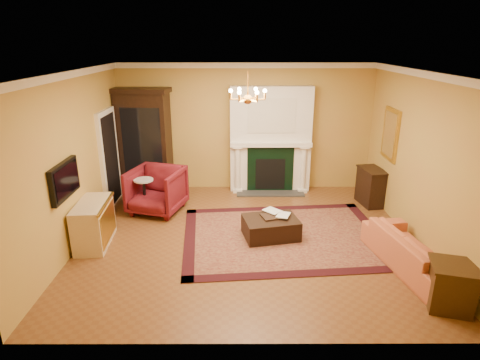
{
  "coord_description": "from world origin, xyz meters",
  "views": [
    {
      "loc": [
        -0.14,
        -6.67,
        3.47
      ],
      "look_at": [
        -0.13,
        0.3,
        1.04
      ],
      "focal_mm": 30.0,
      "sensor_mm": 36.0,
      "label": 1
    }
  ],
  "objects_px": {
    "coral_sofa": "(414,246)",
    "end_table": "(450,287)",
    "pedestal_table": "(144,193)",
    "console_table": "(371,187)",
    "leather_ottoman": "(271,227)",
    "wingback_armchair": "(156,188)",
    "commode": "(94,223)",
    "china_cabinet": "(145,144)"
  },
  "relations": [
    {
      "from": "coral_sofa",
      "to": "end_table",
      "type": "height_order",
      "value": "coral_sofa"
    },
    {
      "from": "pedestal_table",
      "to": "end_table",
      "type": "height_order",
      "value": "pedestal_table"
    },
    {
      "from": "console_table",
      "to": "leather_ottoman",
      "type": "relative_size",
      "value": 0.81
    },
    {
      "from": "wingback_armchair",
      "to": "end_table",
      "type": "xyz_separation_m",
      "value": [
        4.61,
        -3.28,
        -0.22
      ]
    },
    {
      "from": "end_table",
      "to": "console_table",
      "type": "xyz_separation_m",
      "value": [
        0.06,
        3.68,
        0.08
      ]
    },
    {
      "from": "commode",
      "to": "leather_ottoman",
      "type": "distance_m",
      "value": 3.19
    },
    {
      "from": "wingback_armchair",
      "to": "console_table",
      "type": "bearing_deg",
      "value": 20.94
    },
    {
      "from": "commode",
      "to": "leather_ottoman",
      "type": "relative_size",
      "value": 1.09
    },
    {
      "from": "pedestal_table",
      "to": "console_table",
      "type": "xyz_separation_m",
      "value": [
        4.92,
        0.42,
        -0.03
      ]
    },
    {
      "from": "wingback_armchair",
      "to": "leather_ottoman",
      "type": "relative_size",
      "value": 1.09
    },
    {
      "from": "wingback_armchair",
      "to": "coral_sofa",
      "type": "distance_m",
      "value": 5.06
    },
    {
      "from": "pedestal_table",
      "to": "commode",
      "type": "distance_m",
      "value": 1.54
    },
    {
      "from": "china_cabinet",
      "to": "end_table",
      "type": "height_order",
      "value": "china_cabinet"
    },
    {
      "from": "commode",
      "to": "leather_ottoman",
      "type": "xyz_separation_m",
      "value": [
        3.17,
        0.24,
        -0.2
      ]
    },
    {
      "from": "commode",
      "to": "console_table",
      "type": "height_order",
      "value": "commode"
    },
    {
      "from": "end_table",
      "to": "leather_ottoman",
      "type": "xyz_separation_m",
      "value": [
        -2.28,
        2.08,
        -0.11
      ]
    },
    {
      "from": "wingback_armchair",
      "to": "console_table",
      "type": "relative_size",
      "value": 1.34
    },
    {
      "from": "end_table",
      "to": "wingback_armchair",
      "type": "bearing_deg",
      "value": 144.6
    },
    {
      "from": "pedestal_table",
      "to": "coral_sofa",
      "type": "bearing_deg",
      "value": -25.13
    },
    {
      "from": "commode",
      "to": "console_table",
      "type": "xyz_separation_m",
      "value": [
        5.51,
        1.85,
        -0.0
      ]
    },
    {
      "from": "pedestal_table",
      "to": "end_table",
      "type": "xyz_separation_m",
      "value": [
        4.86,
        -3.26,
        -0.11
      ]
    },
    {
      "from": "console_table",
      "to": "commode",
      "type": "bearing_deg",
      "value": -171.11
    },
    {
      "from": "coral_sofa",
      "to": "console_table",
      "type": "relative_size",
      "value": 2.54
    },
    {
      "from": "pedestal_table",
      "to": "end_table",
      "type": "distance_m",
      "value": 5.86
    },
    {
      "from": "china_cabinet",
      "to": "pedestal_table",
      "type": "xyz_separation_m",
      "value": [
        0.22,
        -1.26,
        -0.75
      ]
    },
    {
      "from": "end_table",
      "to": "leather_ottoman",
      "type": "relative_size",
      "value": 0.64
    },
    {
      "from": "wingback_armchair",
      "to": "commode",
      "type": "distance_m",
      "value": 1.68
    },
    {
      "from": "pedestal_table",
      "to": "commode",
      "type": "bearing_deg",
      "value": -112.27
    },
    {
      "from": "china_cabinet",
      "to": "commode",
      "type": "relative_size",
      "value": 2.22
    },
    {
      "from": "coral_sofa",
      "to": "console_table",
      "type": "height_order",
      "value": "console_table"
    },
    {
      "from": "china_cabinet",
      "to": "end_table",
      "type": "distance_m",
      "value": 6.86
    },
    {
      "from": "end_table",
      "to": "pedestal_table",
      "type": "bearing_deg",
      "value": 146.17
    },
    {
      "from": "coral_sofa",
      "to": "end_table",
      "type": "bearing_deg",
      "value": 173.63
    },
    {
      "from": "pedestal_table",
      "to": "coral_sofa",
      "type": "relative_size",
      "value": 0.37
    },
    {
      "from": "coral_sofa",
      "to": "leather_ottoman",
      "type": "xyz_separation_m",
      "value": [
        -2.2,
        1.06,
        -0.19
      ]
    },
    {
      "from": "console_table",
      "to": "leather_ottoman",
      "type": "bearing_deg",
      "value": -155.23
    },
    {
      "from": "wingback_armchair",
      "to": "end_table",
      "type": "bearing_deg",
      "value": -19.39
    },
    {
      "from": "wingback_armchair",
      "to": "pedestal_table",
      "type": "bearing_deg",
      "value": -160.73
    },
    {
      "from": "china_cabinet",
      "to": "coral_sofa",
      "type": "xyz_separation_m",
      "value": [
        5.0,
        -3.51,
        -0.79
      ]
    },
    {
      "from": "pedestal_table",
      "to": "console_table",
      "type": "distance_m",
      "value": 4.94
    },
    {
      "from": "end_table",
      "to": "console_table",
      "type": "distance_m",
      "value": 3.68
    },
    {
      "from": "china_cabinet",
      "to": "end_table",
      "type": "xyz_separation_m",
      "value": [
        5.08,
        -4.53,
        -0.87
      ]
    }
  ]
}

